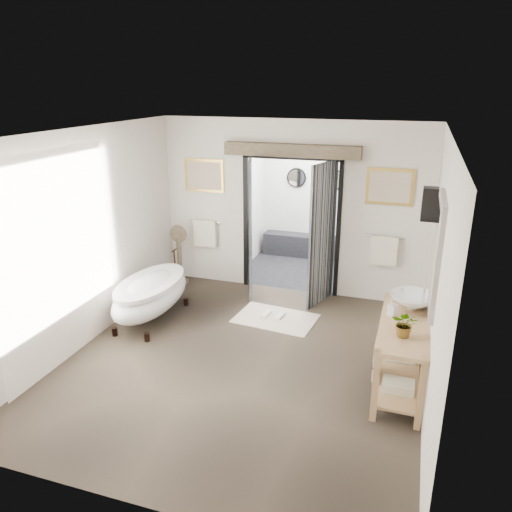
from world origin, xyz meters
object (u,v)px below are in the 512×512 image
at_px(clawfoot_tub, 151,294).
at_px(basin, 412,301).
at_px(vanity, 400,349).
at_px(rug, 276,318).

distance_m(clawfoot_tub, basin, 3.78).
height_order(clawfoot_tub, basin, basin).
bearing_deg(basin, vanity, -122.08).
distance_m(vanity, rug, 2.31).
bearing_deg(rug, clawfoot_tub, -161.47).
distance_m(rug, basin, 2.32).
xyz_separation_m(clawfoot_tub, rug, (1.79, 0.60, -0.42)).
distance_m(clawfoot_tub, rug, 1.93).
relative_size(clawfoot_tub, basin, 3.29).
xyz_separation_m(clawfoot_tub, vanity, (3.65, -0.67, 0.08)).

